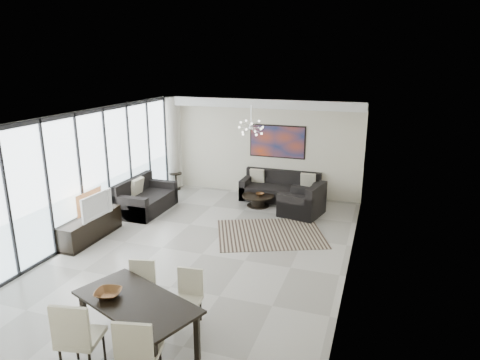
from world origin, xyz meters
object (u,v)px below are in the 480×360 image
at_px(tv_console, 90,228).
at_px(dining_table, 137,306).
at_px(coffee_table, 258,200).
at_px(sofa_main, 280,191).
at_px(television, 93,205).

distance_m(tv_console, dining_table, 4.36).
bearing_deg(coffee_table, sofa_main, 57.84).
bearing_deg(sofa_main, coffee_table, -122.16).
bearing_deg(coffee_table, dining_table, -88.98).
height_order(sofa_main, dining_table, sofa_main).
height_order(coffee_table, tv_console, tv_console).
bearing_deg(tv_console, sofa_main, 50.07).
bearing_deg(dining_table, coffee_table, 91.02).
height_order(tv_console, dining_table, dining_table).
distance_m(coffee_table, sofa_main, 0.88).
relative_size(tv_console, dining_table, 0.87).
distance_m(coffee_table, dining_table, 6.45).
bearing_deg(sofa_main, tv_console, -129.93).
bearing_deg(tv_console, television, 2.12).
relative_size(coffee_table, tv_console, 0.50).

